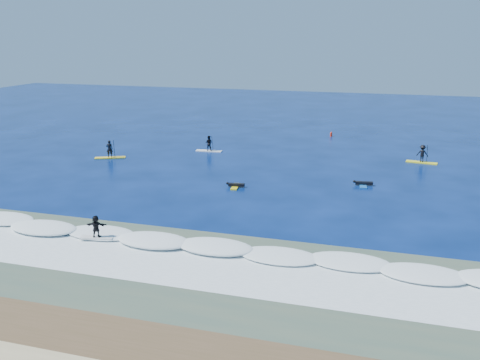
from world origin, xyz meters
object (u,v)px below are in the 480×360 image
(marker_buoy, at_px, (331,134))
(prone_paddler_near, at_px, (235,185))
(sup_paddler_left, at_px, (110,152))
(sup_paddler_right, at_px, (422,155))
(wave_surfer, at_px, (96,228))
(sup_paddler_center, at_px, (209,145))
(prone_paddler_far, at_px, (363,184))

(marker_buoy, bearing_deg, prone_paddler_near, -100.81)
(marker_buoy, bearing_deg, sup_paddler_left, -137.81)
(sup_paddler_right, distance_m, wave_surfer, 34.43)
(wave_surfer, bearing_deg, sup_paddler_center, 81.91)
(sup_paddler_center, height_order, sup_paddler_right, sup_paddler_right)
(sup_paddler_left, bearing_deg, prone_paddler_far, -31.99)
(prone_paddler_far, distance_m, wave_surfer, 23.36)
(sup_paddler_left, height_order, marker_buoy, sup_paddler_left)
(sup_paddler_right, bearing_deg, prone_paddler_near, -129.77)
(sup_paddler_center, distance_m, prone_paddler_near, 14.44)
(sup_paddler_left, relative_size, prone_paddler_far, 1.44)
(sup_paddler_center, xyz_separation_m, prone_paddler_near, (7.00, -12.61, -0.61))
(sup_paddler_right, height_order, marker_buoy, sup_paddler_right)
(sup_paddler_left, relative_size, wave_surfer, 1.45)
(sup_paddler_left, distance_m, marker_buoy, 27.82)
(sup_paddler_center, bearing_deg, wave_surfer, -89.16)
(marker_buoy, bearing_deg, wave_surfer, -103.80)
(sup_paddler_left, bearing_deg, wave_surfer, -87.69)
(sup_paddler_left, bearing_deg, sup_paddler_center, 8.92)
(sup_paddler_right, relative_size, marker_buoy, 4.53)
(sup_paddler_center, distance_m, sup_paddler_right, 22.45)
(sup_paddler_left, relative_size, marker_buoy, 4.62)
(prone_paddler_near, height_order, wave_surfer, wave_surfer)
(prone_paddler_near, relative_size, prone_paddler_far, 0.94)
(sup_paddler_right, xyz_separation_m, prone_paddler_far, (-5.05, -10.12, -0.68))
(sup_paddler_center, xyz_separation_m, marker_buoy, (11.82, 12.62, -0.46))
(wave_surfer, bearing_deg, sup_paddler_left, 105.27)
(wave_surfer, relative_size, marker_buoy, 3.19)
(sup_paddler_left, height_order, prone_paddler_near, sup_paddler_left)
(sup_paddler_left, height_order, sup_paddler_center, sup_paddler_left)
(sup_paddler_left, relative_size, prone_paddler_near, 1.54)
(marker_buoy, bearing_deg, prone_paddler_far, -75.58)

